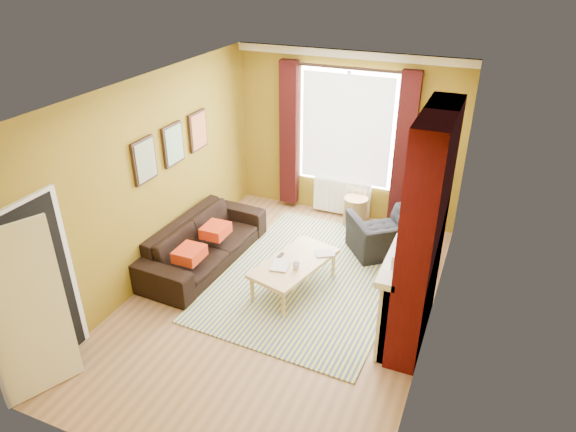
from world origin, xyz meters
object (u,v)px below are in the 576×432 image
object	(u,v)px
floor_lamp	(425,175)
armchair	(384,235)
coffee_table	(294,264)
wicker_stool	(355,211)
sofa	(204,242)

from	to	relation	value
floor_lamp	armchair	bearing A→B (deg)	-130.80
coffee_table	wicker_stool	distance (m)	2.09
armchair	coffee_table	xyz separation A→B (m)	(-0.91, -1.37, 0.07)
wicker_stool	sofa	bearing A→B (deg)	-131.47
sofa	floor_lamp	bearing A→B (deg)	-55.19
armchair	coffee_table	distance (m)	1.64
wicker_stool	floor_lamp	size ratio (longest dim) A/B	0.33
wicker_stool	coffee_table	bearing A→B (deg)	-97.14
wicker_stool	floor_lamp	world-z (taller)	floor_lamp
floor_lamp	wicker_stool	bearing A→B (deg)	168.83
sofa	wicker_stool	size ratio (longest dim) A/B	4.52
coffee_table	wicker_stool	world-z (taller)	wicker_stool
sofa	wicker_stool	world-z (taller)	sofa
sofa	coffee_table	size ratio (longest dim) A/B	1.60
sofa	wicker_stool	xyz separation A→B (m)	(1.74, 1.97, -0.08)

